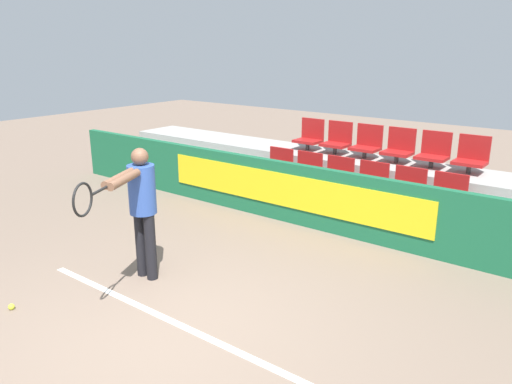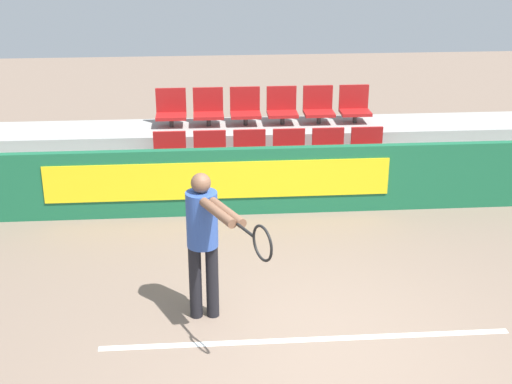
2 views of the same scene
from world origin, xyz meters
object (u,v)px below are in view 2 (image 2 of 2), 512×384
at_px(stadium_chair_7, 208,109).
at_px(tennis_player, 205,234).
at_px(stadium_chair_0, 170,154).
at_px(stadium_chair_3, 289,152).
at_px(stadium_chair_8, 245,108).
at_px(stadium_chair_9, 282,107).
at_px(stadium_chair_6, 171,110).
at_px(stadium_chair_11, 355,106).
at_px(stadium_chair_4, 329,151).
at_px(stadium_chair_5, 368,150).
at_px(stadium_chair_1, 210,154).
at_px(stadium_chair_10, 318,107).
at_px(stadium_chair_2, 250,153).

bearing_deg(stadium_chair_7, tennis_player, -91.25).
distance_m(stadium_chair_0, stadium_chair_3, 1.74).
distance_m(stadium_chair_8, stadium_chair_9, 0.58).
bearing_deg(stadium_chair_6, stadium_chair_8, 0.00).
xyz_separation_m(stadium_chair_9, stadium_chair_11, (1.16, 0.00, 0.00)).
bearing_deg(stadium_chair_4, stadium_chair_9, 119.47).
xyz_separation_m(stadium_chair_0, stadium_chair_3, (1.74, 0.00, 0.00)).
xyz_separation_m(stadium_chair_5, stadium_chair_9, (-1.16, 1.03, 0.39)).
relative_size(stadium_chair_5, stadium_chair_11, 1.00).
relative_size(stadium_chair_1, stadium_chair_7, 1.00).
xyz_separation_m(stadium_chair_6, stadium_chair_10, (2.32, 0.00, 0.00)).
distance_m(stadium_chair_5, stadium_chair_6, 3.11).
distance_m(stadium_chair_8, tennis_player, 4.53).
bearing_deg(stadium_chair_8, stadium_chair_6, 180.00).
distance_m(stadium_chair_5, stadium_chair_8, 2.06).
bearing_deg(stadium_chair_2, stadium_chair_9, 60.53).
xyz_separation_m(stadium_chair_4, stadium_chair_5, (0.58, 0.00, 0.00)).
xyz_separation_m(stadium_chair_6, stadium_chair_8, (1.16, 0.00, 0.00)).
bearing_deg(stadium_chair_5, stadium_chair_9, 138.49).
bearing_deg(stadium_chair_8, tennis_player, -98.62).
distance_m(stadium_chair_7, stadium_chair_8, 0.58).
relative_size(stadium_chair_0, stadium_chair_8, 1.00).
height_order(stadium_chair_0, stadium_chair_8, stadium_chair_8).
bearing_deg(stadium_chair_10, stadium_chair_1, -149.46).
xyz_separation_m(stadium_chair_2, stadium_chair_3, (0.58, 0.00, 0.00)).
bearing_deg(stadium_chair_4, stadium_chair_2, 180.00).
distance_m(stadium_chair_7, stadium_chair_9, 1.16).
distance_m(stadium_chair_9, tennis_player, 4.65).
height_order(stadium_chair_7, tennis_player, tennis_player).
bearing_deg(stadium_chair_3, stadium_chair_6, 149.46).
bearing_deg(stadium_chair_10, stadium_chair_3, -119.47).
distance_m(stadium_chair_1, stadium_chair_8, 1.25).
height_order(stadium_chair_0, stadium_chair_3, same).
relative_size(stadium_chair_2, stadium_chair_10, 1.00).
bearing_deg(stadium_chair_11, stadium_chair_5, -90.00).
distance_m(stadium_chair_6, tennis_player, 4.50).
height_order(stadium_chair_6, tennis_player, tennis_player).
bearing_deg(stadium_chair_8, stadium_chair_3, -60.53).
relative_size(stadium_chair_7, stadium_chair_11, 1.00).
distance_m(stadium_chair_7, tennis_player, 4.48).
bearing_deg(stadium_chair_9, stadium_chair_8, 180.00).
distance_m(stadium_chair_2, stadium_chair_8, 1.10).
distance_m(stadium_chair_2, tennis_player, 3.53).
bearing_deg(stadium_chair_4, stadium_chair_6, 156.13).
relative_size(stadium_chair_0, stadium_chair_3, 1.00).
bearing_deg(stadium_chair_7, stadium_chair_1, -90.00).
relative_size(stadium_chair_6, stadium_chair_10, 1.00).
xyz_separation_m(stadium_chair_8, stadium_chair_10, (1.16, 0.00, 0.00)).
xyz_separation_m(stadium_chair_3, stadium_chair_11, (1.16, 1.03, 0.39)).
height_order(stadium_chair_1, tennis_player, tennis_player).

